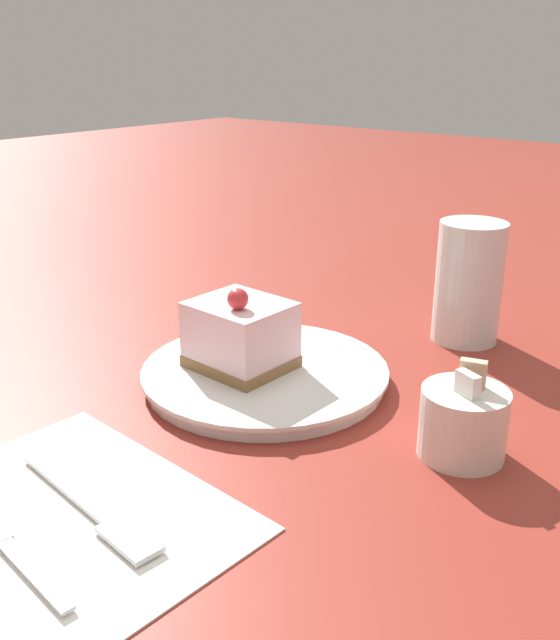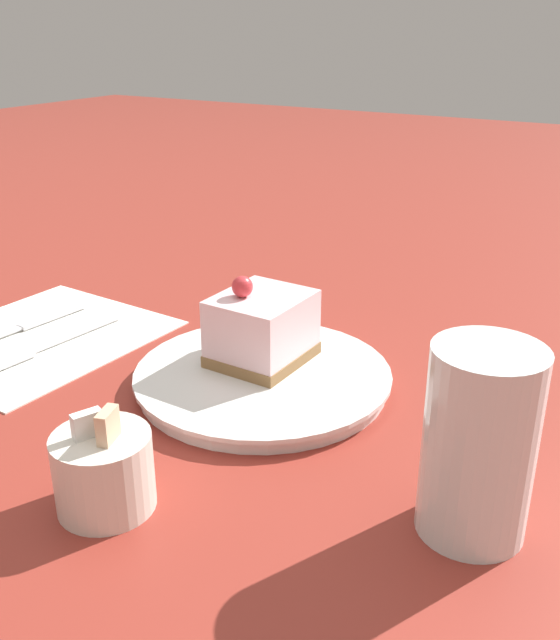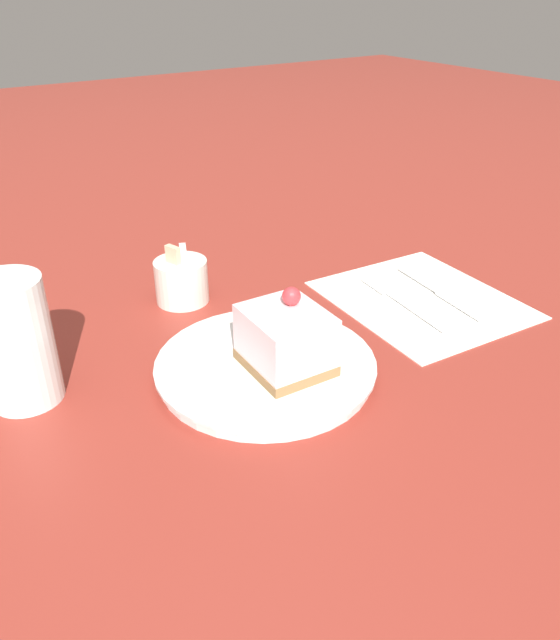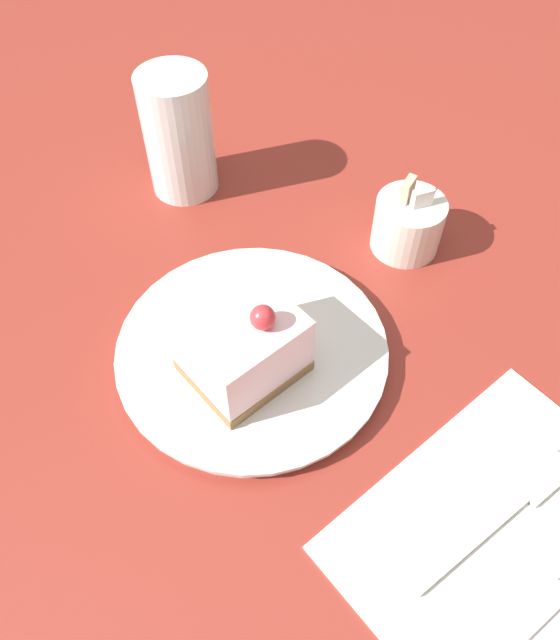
% 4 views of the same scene
% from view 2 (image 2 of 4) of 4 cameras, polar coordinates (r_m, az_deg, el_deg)
% --- Properties ---
extents(ground_plane, '(4.00, 4.00, 0.00)m').
position_cam_2_polar(ground_plane, '(0.62, -2.20, -7.15)').
color(ground_plane, maroon).
extents(plate, '(0.23, 0.23, 0.02)m').
position_cam_2_polar(plate, '(0.65, -1.39, -4.60)').
color(plate, silver).
rests_on(plate, ground_plane).
extents(cake_slice, '(0.08, 0.09, 0.08)m').
position_cam_2_polar(cake_slice, '(0.65, -1.47, -0.63)').
color(cake_slice, olive).
rests_on(cake_slice, plate).
extents(napkin, '(0.22, 0.25, 0.00)m').
position_cam_2_polar(napkin, '(0.79, -18.76, -1.29)').
color(napkin, white).
rests_on(napkin, ground_plane).
extents(fork, '(0.03, 0.16, 0.00)m').
position_cam_2_polar(fork, '(0.76, -18.32, -1.93)').
color(fork, silver).
rests_on(fork, napkin).
extents(knife, '(0.03, 0.17, 0.00)m').
position_cam_2_polar(knife, '(0.82, -19.18, -0.23)').
color(knife, silver).
rests_on(knife, napkin).
extents(sugar_bowl, '(0.07, 0.07, 0.08)m').
position_cam_2_polar(sugar_bowl, '(0.50, -13.92, -11.60)').
color(sugar_bowl, silver).
rests_on(sugar_bowl, ground_plane).
extents(drinking_glass, '(0.07, 0.07, 0.13)m').
position_cam_2_polar(drinking_glass, '(0.47, 15.64, -9.47)').
color(drinking_glass, silver).
rests_on(drinking_glass, ground_plane).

